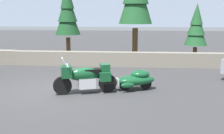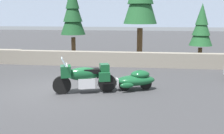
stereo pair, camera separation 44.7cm
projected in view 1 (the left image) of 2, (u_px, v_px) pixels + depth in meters
name	position (u px, v px, depth m)	size (l,w,h in m)	color
ground_plane	(60.00, 90.00, 10.47)	(80.00, 80.00, 0.00)	#38383A
stone_guard_wall	(78.00, 58.00, 15.36)	(24.00, 0.62, 0.82)	gray
distant_ridgeline	(129.00, 1.00, 101.99)	(240.00, 80.00, 16.00)	#99A8BF
touring_motorcycle	(85.00, 76.00, 9.89)	(2.23, 1.18, 1.33)	black
car_shaped_trailer	(136.00, 79.00, 10.37)	(2.20, 1.14, 0.76)	black
pine_tree_secondary	(196.00, 27.00, 15.31)	(1.27, 1.27, 3.45)	brown
pine_tree_far_right	(67.00, 11.00, 17.01)	(1.56, 1.56, 4.84)	brown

